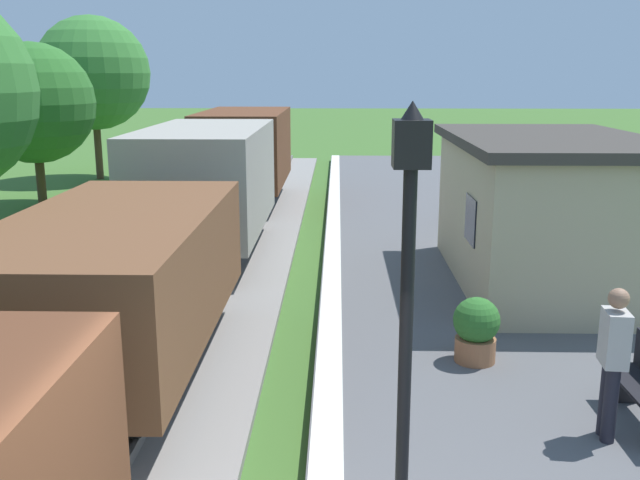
# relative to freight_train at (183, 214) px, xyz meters

# --- Properties ---
(freight_train) EXTENTS (2.50, 26.00, 2.72)m
(freight_train) POSITION_rel_freight_train_xyz_m (0.00, 0.00, 0.00)
(freight_train) COLOR brown
(freight_train) RESTS_ON rail_near
(station_hut) EXTENTS (3.50, 5.80, 2.78)m
(station_hut) POSITION_rel_freight_train_xyz_m (6.80, 0.08, 0.10)
(station_hut) COLOR tan
(station_hut) RESTS_ON platform_slab
(bench_down_platform) EXTENTS (0.42, 1.50, 0.91)m
(bench_down_platform) POSITION_rel_freight_train_xyz_m (6.42, 5.28, -0.83)
(bench_down_platform) COLOR black
(bench_down_platform) RESTS_ON platform_slab
(person_waiting) EXTENTS (0.28, 0.40, 1.71)m
(person_waiting) POSITION_rel_freight_train_xyz_m (5.85, -5.85, -0.37)
(person_waiting) COLOR black
(person_waiting) RESTS_ON platform_slab
(potted_planter) EXTENTS (0.64, 0.64, 0.92)m
(potted_planter) POSITION_rel_freight_train_xyz_m (4.81, -3.76, -0.83)
(potted_planter) COLOR #9E6642
(potted_planter) RESTS_ON platform_slab
(lamp_post_near) EXTENTS (0.28, 0.28, 3.70)m
(lamp_post_near) POSITION_rel_freight_train_xyz_m (3.45, -7.62, 1.25)
(lamp_post_near) COLOR black
(lamp_post_near) RESTS_ON platform_slab
(tree_field_left) EXTENTS (3.70, 3.70, 5.07)m
(tree_field_left) POSITION_rel_freight_train_xyz_m (-6.47, 8.95, 1.66)
(tree_field_left) COLOR #4C3823
(tree_field_left) RESTS_ON ground
(tree_field_distant) EXTENTS (4.34, 4.34, 6.27)m
(tree_field_distant) POSITION_rel_freight_train_xyz_m (-6.55, 14.79, 2.54)
(tree_field_distant) COLOR #4C3823
(tree_field_distant) RESTS_ON ground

